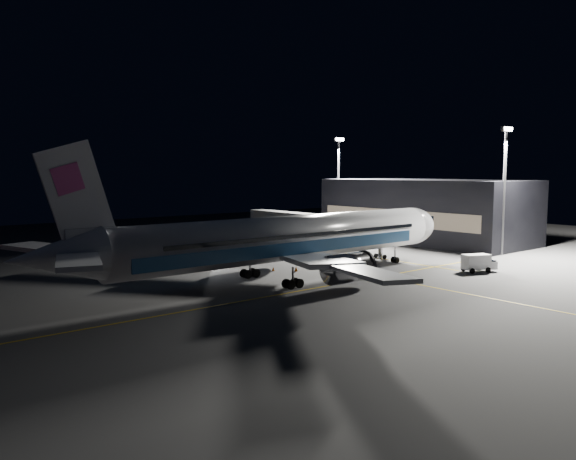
# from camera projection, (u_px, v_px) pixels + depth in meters

# --- Properties ---
(ground) EXTENTS (200.00, 200.00, 0.00)m
(ground) POSITION_uv_depth(u_px,v_px,m) (289.00, 279.00, 70.84)
(ground) COLOR #4C4C4F
(ground) RESTS_ON ground
(guide_line_main) EXTENTS (0.25, 80.00, 0.01)m
(guide_line_main) POSITION_uv_depth(u_px,v_px,m) (345.00, 271.00, 77.15)
(guide_line_main) COLOR gold
(guide_line_main) RESTS_ON ground
(guide_line_cross) EXTENTS (70.00, 0.25, 0.01)m
(guide_line_cross) POSITION_uv_depth(u_px,v_px,m) (322.00, 287.00, 66.23)
(guide_line_cross) COLOR gold
(guide_line_cross) RESTS_ON ground
(guide_line_side) EXTENTS (0.25, 40.00, 0.01)m
(guide_line_side) POSITION_uv_depth(u_px,v_px,m) (353.00, 254.00, 92.42)
(guide_line_side) COLOR gold
(guide_line_side) RESTS_ON ground
(airliner) EXTENTS (61.48, 54.22, 16.64)m
(airliner) POSITION_uv_depth(u_px,v_px,m) (283.00, 240.00, 69.62)
(airliner) COLOR silver
(airliner) RESTS_ON ground
(terminal) EXTENTS (18.12, 40.00, 12.00)m
(terminal) POSITION_uv_depth(u_px,v_px,m) (424.00, 210.00, 110.00)
(terminal) COLOR black
(terminal) RESTS_ON ground
(jet_bridge) EXTENTS (3.60, 34.40, 6.30)m
(jet_bridge) POSITION_uv_depth(u_px,v_px,m) (320.00, 223.00, 98.13)
(jet_bridge) COLOR #B2B2B7
(jet_bridge) RESTS_ON ground
(floodlight_mast_north) EXTENTS (2.40, 0.68, 20.70)m
(floodlight_mast_north) POSITION_uv_depth(u_px,v_px,m) (338.00, 177.00, 119.38)
(floodlight_mast_north) COLOR #59595E
(floodlight_mast_north) RESTS_ON ground
(floodlight_mast_south) EXTENTS (2.40, 0.67, 20.70)m
(floodlight_mast_south) POSITION_uv_depth(u_px,v_px,m) (505.00, 179.00, 90.18)
(floodlight_mast_south) COLOR #59595E
(floodlight_mast_south) RESTS_ON ground
(service_truck) EXTENTS (5.04, 3.43, 2.41)m
(service_truck) POSITION_uv_depth(u_px,v_px,m) (479.00, 262.00, 76.15)
(service_truck) COLOR white
(service_truck) RESTS_ON ground
(baggage_tug) EXTENTS (2.67, 2.27, 1.76)m
(baggage_tug) POSITION_uv_depth(u_px,v_px,m) (210.00, 259.00, 82.06)
(baggage_tug) COLOR black
(baggage_tug) RESTS_ON ground
(safety_cone_a) EXTENTS (0.38, 0.38, 0.58)m
(safety_cone_a) POSITION_uv_depth(u_px,v_px,m) (273.00, 269.00, 76.98)
(safety_cone_a) COLOR #E35909
(safety_cone_a) RESTS_ON ground
(safety_cone_b) EXTENTS (0.43, 0.43, 0.65)m
(safety_cone_b) POSITION_uv_depth(u_px,v_px,m) (262.00, 261.00, 83.51)
(safety_cone_b) COLOR #E35909
(safety_cone_b) RESTS_ON ground
(safety_cone_c) EXTENTS (0.46, 0.46, 0.69)m
(safety_cone_c) POSITION_uv_depth(u_px,v_px,m) (296.00, 269.00, 76.73)
(safety_cone_c) COLOR #E35909
(safety_cone_c) RESTS_ON ground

